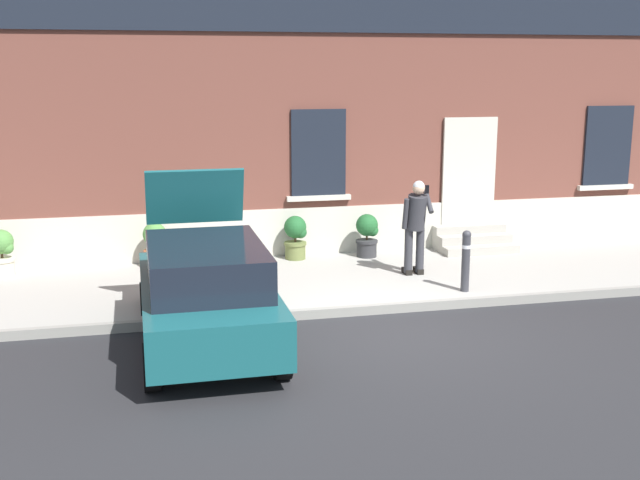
% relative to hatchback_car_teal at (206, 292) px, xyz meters
% --- Properties ---
extents(ground_plane, '(80.00, 80.00, 0.00)m').
position_rel_hatchback_car_teal_xyz_m(ground_plane, '(2.59, -0.03, -0.80)').
color(ground_plane, '#232326').
extents(sidewalk, '(24.00, 3.60, 0.15)m').
position_rel_hatchback_car_teal_xyz_m(sidewalk, '(2.59, 2.77, -0.72)').
color(sidewalk, '#99968E').
rests_on(sidewalk, ground).
extents(curb_edge, '(24.00, 0.12, 0.15)m').
position_rel_hatchback_car_teal_xyz_m(curb_edge, '(2.59, 0.91, -0.72)').
color(curb_edge, gray).
rests_on(curb_edge, ground).
extents(building_facade, '(24.00, 1.52, 7.50)m').
position_rel_hatchback_car_teal_xyz_m(building_facade, '(2.60, 5.26, 2.93)').
color(building_facade, brown).
rests_on(building_facade, ground).
extents(entrance_stoop, '(1.55, 0.96, 0.48)m').
position_rel_hatchback_car_teal_xyz_m(entrance_stoop, '(5.84, 4.19, -0.46)').
color(entrance_stoop, '#9E998E').
rests_on(entrance_stoop, sidewalk).
extents(hatchback_car_teal, '(1.82, 4.08, 2.34)m').
position_rel_hatchback_car_teal_xyz_m(hatchback_car_teal, '(0.00, 0.00, 0.00)').
color(hatchback_car_teal, '#165156').
rests_on(hatchback_car_teal, ground).
extents(bollard_near_person, '(0.15, 0.15, 1.04)m').
position_rel_hatchback_car_teal_xyz_m(bollard_near_person, '(4.43, 1.32, -0.09)').
color(bollard_near_person, '#333338').
rests_on(bollard_near_person, sidewalk).
extents(bollard_far_left, '(0.15, 0.15, 1.04)m').
position_rel_hatchback_car_teal_xyz_m(bollard_far_left, '(0.70, 1.32, -0.09)').
color(bollard_far_left, '#333338').
rests_on(bollard_far_left, sidewalk).
extents(person_on_phone, '(0.51, 0.51, 1.74)m').
position_rel_hatchback_car_teal_xyz_m(person_on_phone, '(3.96, 2.50, 0.35)').
color(person_on_phone, '#2D2D33').
rests_on(person_on_phone, sidewalk).
extents(planter_cream, '(0.44, 0.44, 0.86)m').
position_rel_hatchback_car_teal_xyz_m(planter_cream, '(-3.30, 4.08, -0.19)').
color(planter_cream, beige).
rests_on(planter_cream, sidewalk).
extents(planter_terracotta, '(0.44, 0.44, 0.86)m').
position_rel_hatchback_car_teal_xyz_m(planter_terracotta, '(-0.60, 4.13, -0.19)').
color(planter_terracotta, '#B25B38').
rests_on(planter_terracotta, sidewalk).
extents(planter_olive, '(0.44, 0.44, 0.86)m').
position_rel_hatchback_car_teal_xyz_m(planter_olive, '(2.10, 4.20, -0.19)').
color(planter_olive, '#606B38').
rests_on(planter_olive, sidewalk).
extents(planter_charcoal, '(0.44, 0.44, 0.86)m').
position_rel_hatchback_car_teal_xyz_m(planter_charcoal, '(3.52, 4.07, -0.19)').
color(planter_charcoal, '#2D2D30').
rests_on(planter_charcoal, sidewalk).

